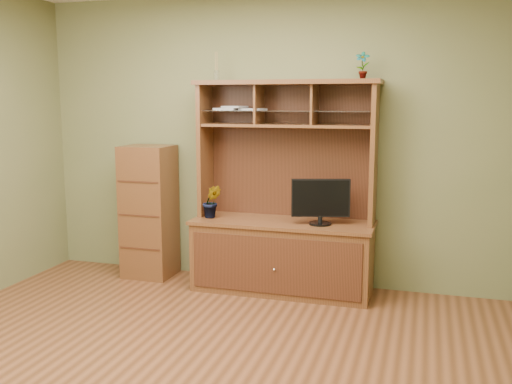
% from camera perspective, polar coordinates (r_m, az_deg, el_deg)
% --- Properties ---
extents(room, '(4.54, 4.04, 2.74)m').
position_cam_1_polar(room, '(3.51, -7.72, 2.95)').
color(room, '#4F2C16').
rests_on(room, ground).
extents(media_hutch, '(1.66, 0.61, 1.90)m').
position_cam_1_polar(media_hutch, '(5.20, 2.75, -4.22)').
color(media_hutch, '#4E2A16').
rests_on(media_hutch, room).
extents(monitor, '(0.50, 0.19, 0.40)m').
position_cam_1_polar(monitor, '(4.98, 6.47, -0.88)').
color(monitor, black).
rests_on(monitor, media_hutch).
extents(orchid_plant, '(0.20, 0.18, 0.31)m').
position_cam_1_polar(orchid_plant, '(5.26, -4.45, -0.95)').
color(orchid_plant, '#32551D').
rests_on(orchid_plant, media_hutch).
extents(top_plant, '(0.13, 0.09, 0.24)m').
position_cam_1_polar(top_plant, '(5.02, 10.60, 12.36)').
color(top_plant, '#376924').
rests_on(top_plant, media_hutch).
extents(reed_diffuser, '(0.05, 0.05, 0.26)m').
position_cam_1_polar(reed_diffuser, '(5.33, -3.98, 12.13)').
color(reed_diffuser, silver).
rests_on(reed_diffuser, media_hutch).
extents(magazines, '(0.49, 0.21, 0.04)m').
position_cam_1_polar(magazines, '(5.26, -1.83, 8.35)').
color(magazines, '#A5A5A9').
rests_on(magazines, media_hutch).
extents(side_cabinet, '(0.46, 0.42, 1.29)m').
position_cam_1_polar(side_cabinet, '(5.69, -10.64, -1.92)').
color(side_cabinet, '#4E2A16').
rests_on(side_cabinet, room).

